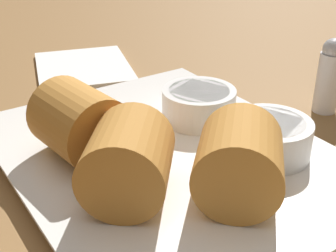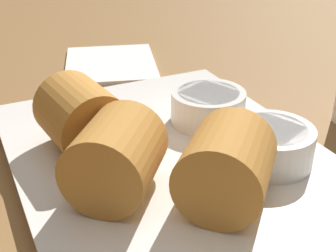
{
  "view_description": "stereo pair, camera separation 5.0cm",
  "coord_description": "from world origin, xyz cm",
  "px_view_note": "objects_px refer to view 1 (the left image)",
  "views": [
    {
      "loc": [
        32.83,
        -16.78,
        24.46
      ],
      "look_at": [
        3.57,
        2.65,
        6.0
      ],
      "focal_mm": 50.0,
      "sensor_mm": 36.0,
      "label": 1
    },
    {
      "loc": [
        35.3,
        -12.43,
        24.46
      ],
      "look_at": [
        3.57,
        2.65,
        6.0
      ],
      "focal_mm": 50.0,
      "sensor_mm": 36.0,
      "label": 2
    }
  ],
  "objects_px": {
    "napkin": "(83,67)",
    "salt_shaker": "(329,76)",
    "dipping_bowl_near": "(198,103)",
    "dipping_bowl_far": "(269,136)",
    "serving_plate": "(168,159)"
  },
  "relations": [
    {
      "from": "dipping_bowl_far",
      "to": "salt_shaker",
      "type": "relative_size",
      "value": 0.88
    },
    {
      "from": "napkin",
      "to": "salt_shaker",
      "type": "bearing_deg",
      "value": 32.49
    },
    {
      "from": "dipping_bowl_near",
      "to": "dipping_bowl_far",
      "type": "xyz_separation_m",
      "value": [
        0.09,
        0.01,
        0.0
      ]
    },
    {
      "from": "serving_plate",
      "to": "dipping_bowl_far",
      "type": "relative_size",
      "value": 4.49
    },
    {
      "from": "dipping_bowl_near",
      "to": "dipping_bowl_far",
      "type": "relative_size",
      "value": 1.0
    },
    {
      "from": "serving_plate",
      "to": "napkin",
      "type": "distance_m",
      "value": 0.26
    },
    {
      "from": "napkin",
      "to": "serving_plate",
      "type": "bearing_deg",
      "value": -8.2
    },
    {
      "from": "serving_plate",
      "to": "napkin",
      "type": "relative_size",
      "value": 1.9
    },
    {
      "from": "serving_plate",
      "to": "salt_shaker",
      "type": "distance_m",
      "value": 0.21
    },
    {
      "from": "serving_plate",
      "to": "napkin",
      "type": "bearing_deg",
      "value": 171.8
    },
    {
      "from": "napkin",
      "to": "salt_shaker",
      "type": "relative_size",
      "value": 2.07
    },
    {
      "from": "dipping_bowl_near",
      "to": "napkin",
      "type": "bearing_deg",
      "value": -174.45
    },
    {
      "from": "napkin",
      "to": "dipping_bowl_near",
      "type": "bearing_deg",
      "value": 5.55
    },
    {
      "from": "dipping_bowl_near",
      "to": "salt_shaker",
      "type": "height_order",
      "value": "salt_shaker"
    },
    {
      "from": "dipping_bowl_far",
      "to": "napkin",
      "type": "xyz_separation_m",
      "value": [
        -0.31,
        -0.03,
        -0.03
      ]
    }
  ]
}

